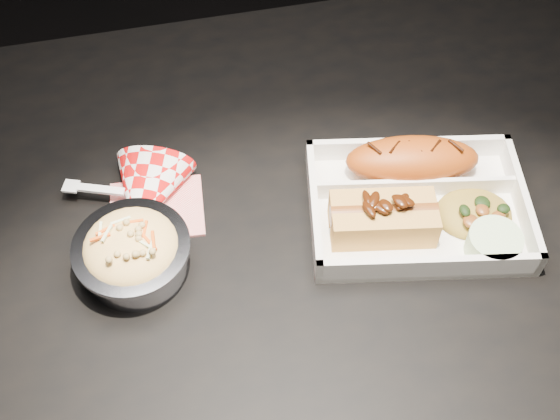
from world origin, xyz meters
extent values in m
cube|color=black|center=(0.00, 0.00, 0.73)|extent=(1.20, 0.80, 0.03)
cylinder|color=black|center=(0.55, 0.35, 0.36)|extent=(0.05, 0.05, 0.72)
cube|color=silver|center=(0.15, -0.02, 0.75)|extent=(0.28, 0.22, 0.01)
cube|color=silver|center=(0.16, 0.07, 0.77)|extent=(0.25, 0.05, 0.04)
cube|color=silver|center=(0.13, -0.10, 0.77)|extent=(0.25, 0.05, 0.04)
cube|color=silver|center=(0.03, 0.01, 0.77)|extent=(0.04, 0.18, 0.04)
cube|color=silver|center=(0.27, -0.04, 0.77)|extent=(0.04, 0.18, 0.04)
cube|color=silver|center=(0.15, 0.01, 0.77)|extent=(0.23, 0.05, 0.03)
ellipsoid|color=#9F420F|center=(0.16, 0.04, 0.78)|extent=(0.17, 0.09, 0.05)
cube|color=gold|center=(0.10, -0.05, 0.78)|extent=(0.12, 0.04, 0.04)
cube|color=gold|center=(0.10, -0.02, 0.78)|extent=(0.12, 0.04, 0.04)
cylinder|color=brown|center=(0.10, -0.03, 0.79)|extent=(0.12, 0.05, 0.03)
ellipsoid|color=#A98831|center=(0.21, -0.04, 0.77)|extent=(0.10, 0.09, 0.03)
cylinder|color=beige|center=(0.21, -0.09, 0.77)|extent=(0.06, 0.06, 0.03)
cylinder|color=silver|center=(-0.18, -0.02, 0.77)|extent=(0.11, 0.11, 0.04)
cylinder|color=silver|center=(-0.18, -0.02, 0.79)|extent=(0.13, 0.13, 0.01)
ellipsoid|color=beige|center=(-0.18, -0.02, 0.79)|extent=(0.10, 0.10, 0.04)
cube|color=red|center=(-0.15, 0.06, 0.75)|extent=(0.12, 0.10, 0.00)
cone|color=red|center=(-0.16, 0.07, 0.77)|extent=(0.13, 0.14, 0.10)
cube|color=white|center=(-0.21, 0.09, 0.77)|extent=(0.06, 0.03, 0.00)
cube|color=white|center=(-0.25, 0.10, 0.77)|extent=(0.02, 0.02, 0.00)
camera|label=1|loc=(-0.12, -0.46, 1.42)|focal=45.00mm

